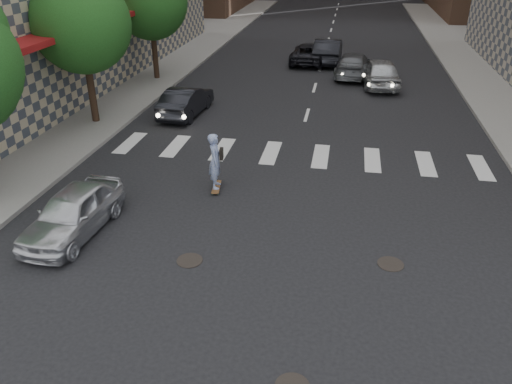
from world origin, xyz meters
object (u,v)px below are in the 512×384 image
(tree_b, at_px, (83,18))
(traffic_car_a, at_px, (186,101))
(traffic_car_b, at_px, (353,65))
(traffic_car_c, at_px, (309,53))
(silver_sedan, at_px, (73,212))
(traffic_car_d, at_px, (379,72))
(skateboarder, at_px, (216,161))
(traffic_car_e, at_px, (328,51))

(tree_b, xyz_separation_m, traffic_car_a, (3.68, 1.86, -3.96))
(tree_b, height_order, traffic_car_b, tree_b)
(traffic_car_b, bearing_deg, traffic_car_c, -40.69)
(silver_sedan, bearing_deg, traffic_car_d, 66.68)
(skateboarder, distance_m, silver_sedan, 4.83)
(traffic_car_a, distance_m, traffic_car_e, 13.90)
(traffic_car_b, height_order, traffic_car_d, traffic_car_d)
(skateboarder, bearing_deg, traffic_car_c, 77.46)
(traffic_car_e, bearing_deg, traffic_car_a, 65.06)
(silver_sedan, relative_size, traffic_car_e, 0.80)
(traffic_car_d, bearing_deg, skateboarder, 61.38)
(tree_b, relative_size, traffic_car_b, 1.36)
(silver_sedan, distance_m, traffic_car_b, 21.47)
(tree_b, height_order, traffic_car_a, tree_b)
(tree_b, distance_m, traffic_car_e, 17.80)
(skateboarder, bearing_deg, silver_sedan, -142.59)
(traffic_car_c, bearing_deg, traffic_car_b, 135.43)
(skateboarder, distance_m, traffic_car_e, 20.21)
(skateboarder, bearing_deg, traffic_car_a, 106.14)
(traffic_car_c, height_order, traffic_car_d, traffic_car_d)
(skateboarder, height_order, traffic_car_e, skateboarder)
(skateboarder, xyz_separation_m, traffic_car_c, (1.45, 19.67, -0.40))
(tree_b, relative_size, traffic_car_e, 1.34)
(traffic_car_c, height_order, traffic_car_e, traffic_car_e)
(traffic_car_e, bearing_deg, tree_b, 56.85)
(traffic_car_c, xyz_separation_m, traffic_car_e, (1.25, 0.36, 0.15))
(tree_b, distance_m, traffic_car_a, 5.72)
(silver_sedan, height_order, traffic_car_e, traffic_car_e)
(skateboarder, distance_m, traffic_car_d, 15.71)
(skateboarder, height_order, traffic_car_d, skateboarder)
(traffic_car_c, relative_size, traffic_car_d, 1.00)
(traffic_car_a, xyz_separation_m, traffic_car_c, (4.89, 12.12, -0.02))
(skateboarder, distance_m, traffic_car_a, 8.30)
(skateboarder, bearing_deg, traffic_car_d, 59.53)
(tree_b, bearing_deg, skateboarder, -38.64)
(skateboarder, height_order, traffic_car_c, skateboarder)
(traffic_car_a, height_order, traffic_car_e, traffic_car_e)
(tree_b, relative_size, silver_sedan, 1.68)
(traffic_car_c, bearing_deg, traffic_car_e, -162.50)
(tree_b, bearing_deg, traffic_car_e, 55.58)
(tree_b, distance_m, traffic_car_d, 16.23)
(tree_b, height_order, traffic_car_e, tree_b)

